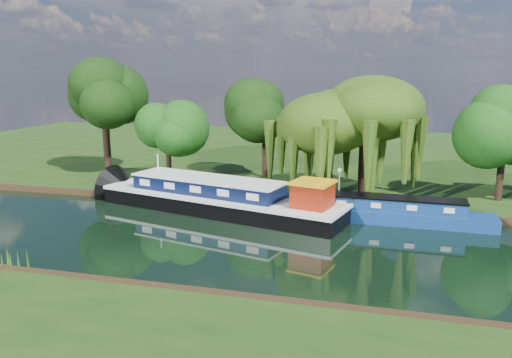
# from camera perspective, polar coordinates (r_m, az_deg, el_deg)

# --- Properties ---
(ground) EXTENTS (120.00, 120.00, 0.00)m
(ground) POSITION_cam_1_polar(r_m,az_deg,el_deg) (30.58, 6.54, -7.84)
(ground) COLOR black
(far_bank) EXTENTS (120.00, 52.00, 0.45)m
(far_bank) POSITION_cam_1_polar(r_m,az_deg,el_deg) (63.43, 11.05, 2.67)
(far_bank) COLOR #16330E
(far_bank) RESTS_ON ground
(dutch_barge) EXTENTS (20.08, 9.00, 4.13)m
(dutch_barge) POSITION_cam_1_polar(r_m,az_deg,el_deg) (37.82, -3.98, -2.26)
(dutch_barge) COLOR black
(dutch_barge) RESTS_ON ground
(narrowboat) EXTENTS (13.66, 2.54, 1.99)m
(narrowboat) POSITION_cam_1_polar(r_m,az_deg,el_deg) (36.53, 15.43, -3.71)
(narrowboat) COLOR navy
(narrowboat) RESTS_ON ground
(red_dinghy) EXTENTS (3.92, 3.24, 0.70)m
(red_dinghy) POSITION_cam_1_polar(r_m,az_deg,el_deg) (40.01, -8.84, -3.09)
(red_dinghy) COLOR maroon
(red_dinghy) RESTS_ON ground
(willow_left) EXTENTS (6.77, 6.77, 8.11)m
(willow_left) POSITION_cam_1_polar(r_m,az_deg,el_deg) (40.30, 8.42, 6.22)
(willow_left) COLOR black
(willow_left) RESTS_ON far_bank
(willow_right) EXTENTS (7.24, 7.24, 8.82)m
(willow_right) POSITION_cam_1_polar(r_m,az_deg,el_deg) (40.08, 12.34, 6.82)
(willow_right) COLOR black
(willow_right) RESTS_ON far_bank
(tree_far_left) EXTENTS (4.46, 4.46, 7.18)m
(tree_far_left) POSITION_cam_1_polar(r_m,az_deg,el_deg) (46.71, -10.09, 5.77)
(tree_far_left) COLOR black
(tree_far_left) RESTS_ON far_bank
(tree_far_back) EXTENTS (6.09, 6.09, 10.24)m
(tree_far_back) POSITION_cam_1_polar(r_m,az_deg,el_deg) (52.14, -16.98, 8.50)
(tree_far_back) COLOR black
(tree_far_back) RESTS_ON far_bank
(tree_far_mid) EXTENTS (5.23, 5.23, 8.57)m
(tree_far_mid) POSITION_cam_1_polar(r_m,az_deg,el_deg) (47.58, 1.07, 7.25)
(tree_far_mid) COLOR black
(tree_far_mid) RESTS_ON far_bank
(tree_far_right) EXTENTS (4.73, 4.73, 7.74)m
(tree_far_right) POSITION_cam_1_polar(r_m,az_deg,el_deg) (43.12, 26.54, 4.70)
(tree_far_right) COLOR black
(tree_far_right) RESTS_ON far_bank
(lamppost) EXTENTS (0.36, 0.36, 2.56)m
(lamppost) POSITION_cam_1_polar(r_m,az_deg,el_deg) (39.94, 9.54, 0.43)
(lamppost) COLOR silver
(lamppost) RESTS_ON far_bank
(mooring_posts) EXTENTS (19.16, 0.16, 1.00)m
(mooring_posts) POSITION_cam_1_polar(r_m,az_deg,el_deg) (38.34, 7.67, -2.26)
(mooring_posts) COLOR silver
(mooring_posts) RESTS_ON far_bank
(reeds_near) EXTENTS (33.70, 1.50, 1.10)m
(reeds_near) POSITION_cam_1_polar(r_m,az_deg,el_deg) (23.30, 21.14, -13.76)
(reeds_near) COLOR #214612
(reeds_near) RESTS_ON ground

